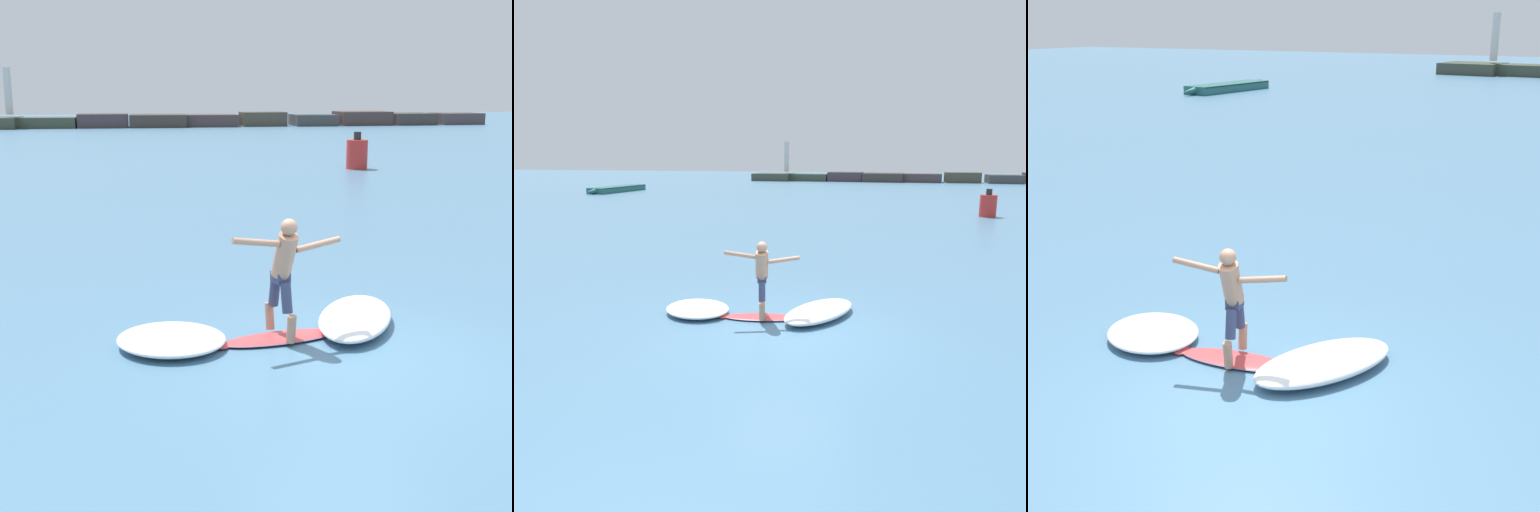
{
  "view_description": "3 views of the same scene",
  "coord_description": "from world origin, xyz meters",
  "views": [
    {
      "loc": [
        -2.92,
        -8.75,
        3.53
      ],
      "look_at": [
        -0.74,
        2.37,
        0.88
      ],
      "focal_mm": 50.0,
      "sensor_mm": 36.0,
      "label": 1
    },
    {
      "loc": [
        1.97,
        -9.78,
        3.67
      ],
      "look_at": [
        -0.76,
        1.84,
        1.24
      ],
      "focal_mm": 35.0,
      "sensor_mm": 36.0,
      "label": 2
    },
    {
      "loc": [
        4.61,
        -7.12,
        4.77
      ],
      "look_at": [
        -0.93,
        2.6,
        1.08
      ],
      "focal_mm": 50.0,
      "sensor_mm": 36.0,
      "label": 3
    }
  ],
  "objects": [
    {
      "name": "ground_plane",
      "position": [
        0.0,
        0.0,
        0.0
      ],
      "size": [
        200.0,
        200.0,
        0.0
      ],
      "primitive_type": "plane",
      "color": "teal"
    },
    {
      "name": "surfboard",
      "position": [
        -0.73,
        0.76,
        0.03
      ],
      "size": [
        1.96,
        0.85,
        0.2
      ],
      "color": "#D64547",
      "rests_on": "ground"
    },
    {
      "name": "surfer",
      "position": [
        -0.67,
        0.67,
        1.11
      ],
      "size": [
        1.63,
        0.87,
        1.76
      ],
      "color": "tan",
      "rests_on": "surfboard"
    },
    {
      "name": "small_boat_offshore",
      "position": [
        -24.66,
        35.92,
        0.31
      ],
      "size": [
        2.69,
        8.51,
        0.57
      ],
      "color": "#235E5B",
      "rests_on": "ground"
    },
    {
      "name": "wave_foam_at_tail",
      "position": [
        -2.26,
        0.77,
        0.12
      ],
      "size": [
        2.03,
        1.96,
        0.23
      ],
      "color": "white",
      "rests_on": "ground"
    },
    {
      "name": "wave_foam_at_nose",
      "position": [
        0.56,
        1.13,
        0.15
      ],
      "size": [
        1.96,
        2.51,
        0.29
      ],
      "color": "white",
      "rests_on": "ground"
    }
  ]
}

